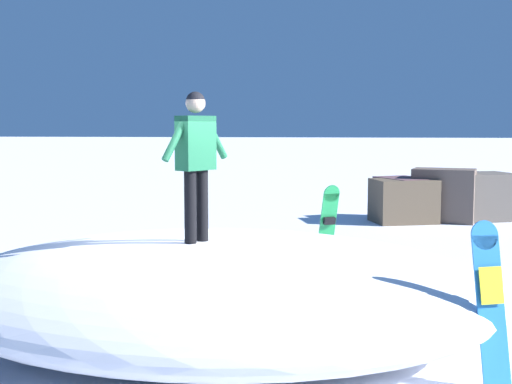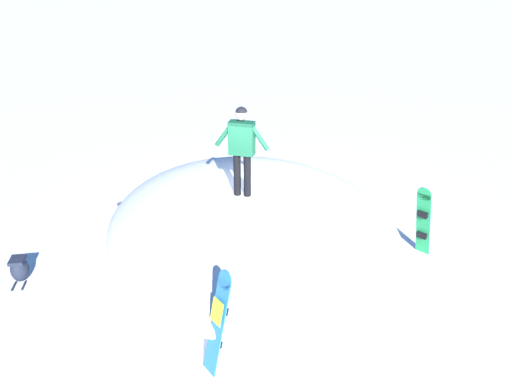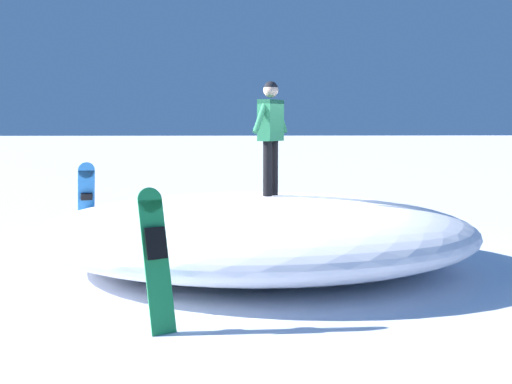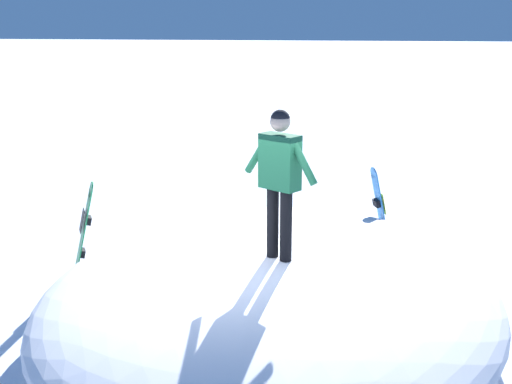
% 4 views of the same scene
% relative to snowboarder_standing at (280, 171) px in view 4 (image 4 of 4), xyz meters
% --- Properties ---
extents(ground, '(240.00, 240.00, 0.00)m').
position_rel_snowboarder_standing_xyz_m(ground, '(0.20, -0.64, -2.15)').
color(ground, white).
extents(snow_mound, '(7.00, 5.85, 1.09)m').
position_rel_snowboarder_standing_xyz_m(snow_mound, '(-0.22, -0.11, -1.60)').
color(snow_mound, white).
rests_on(snow_mound, ground).
extents(snowboarder_standing, '(0.63, 0.93, 1.75)m').
position_rel_snowboarder_standing_xyz_m(snowboarder_standing, '(0.00, 0.00, 0.00)').
color(snowboarder_standing, black).
rests_on(snowboarder_standing, snow_mound).
extents(snowboard_primary_upright, '(0.39, 0.44, 1.56)m').
position_rel_snowboarder_standing_xyz_m(snowboard_primary_upright, '(-3.08, 1.23, -1.34)').
color(snowboard_primary_upright, '#2672BF').
rests_on(snowboard_primary_upright, ground).
extents(snowboard_secondary_upright, '(0.43, 0.47, 1.52)m').
position_rel_snowboarder_standing_xyz_m(snowboard_secondary_upright, '(-1.46, -3.10, -1.36)').
color(snowboard_secondary_upright, '#1E8C47').
rests_on(snowboard_secondary_upright, ground).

